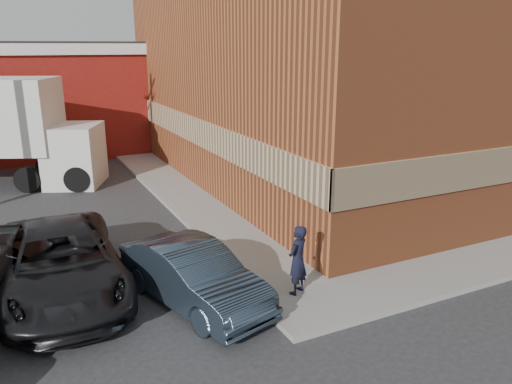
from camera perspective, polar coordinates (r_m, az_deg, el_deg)
name	(u,v)px	position (r m, az deg, el deg)	size (l,w,h in m)	color
ground	(272,297)	(11.43, 1.88, -11.90)	(90.00, 90.00, 0.00)	#28282B
brick_building	(351,63)	(22.25, 10.75, 14.25)	(14.25, 18.25, 9.36)	brown
sidewalk_west	(176,190)	(19.40, -9.09, 0.18)	(1.80, 18.00, 0.12)	gray
man	(298,260)	(11.04, 4.77, -7.74)	(0.58, 0.38, 1.58)	black
sedan	(194,275)	(10.95, -7.15, -9.44)	(1.41, 4.05, 1.34)	#283543
suv_a	(61,263)	(12.04, -21.38, -7.53)	(2.54, 5.50, 1.53)	black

